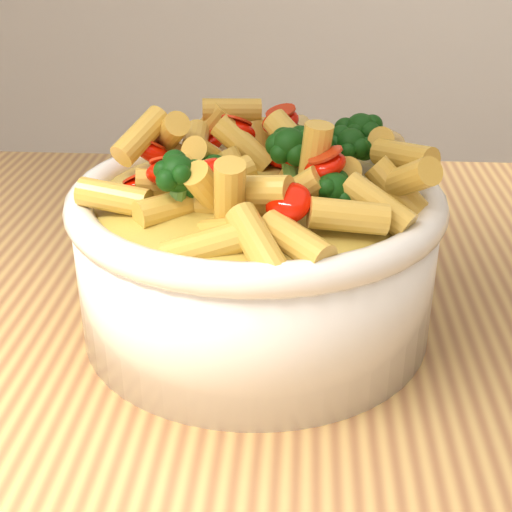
{
  "coord_description": "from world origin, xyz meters",
  "views": [
    {
      "loc": [
        -0.04,
        -0.38,
        1.17
      ],
      "look_at": [
        -0.07,
        0.04,
        0.95
      ],
      "focal_mm": 50.0,
      "sensor_mm": 36.0,
      "label": 1
    }
  ],
  "objects": [
    {
      "name": "serving_bowl",
      "position": [
        -0.07,
        0.04,
        0.95
      ],
      "size": [
        0.24,
        0.24,
        0.1
      ],
      "color": "white",
      "rests_on": "table"
    },
    {
      "name": "table",
      "position": [
        0.0,
        0.0,
        0.8
      ],
      "size": [
        1.2,
        0.8,
        0.9
      ],
      "color": "tan",
      "rests_on": "ground"
    },
    {
      "name": "pasta_salad",
      "position": [
        -0.07,
        0.04,
        1.02
      ],
      "size": [
        0.19,
        0.19,
        0.04
      ],
      "color": "gold",
      "rests_on": "serving_bowl"
    }
  ]
}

